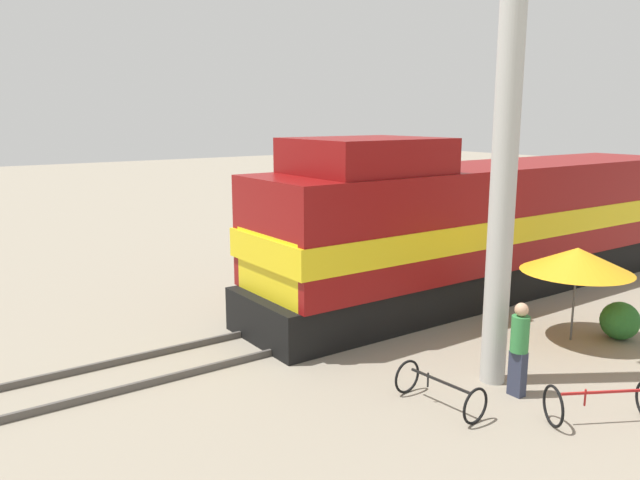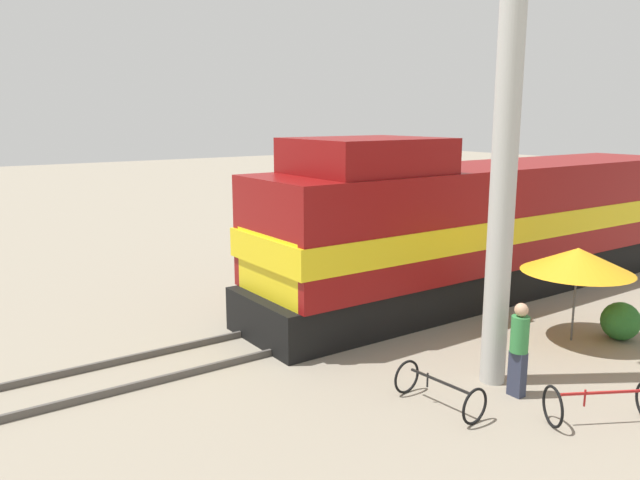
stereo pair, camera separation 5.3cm
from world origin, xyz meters
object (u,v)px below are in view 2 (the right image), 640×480
object	(u,v)px
person_bystander	(519,346)
locomotive	(482,226)
vendor_umbrella	(578,260)
bicycle	(601,404)
bicycle_spare	(439,390)
utility_pole	(506,128)

from	to	relation	value
person_bystander	locomotive	bearing A→B (deg)	136.63
vendor_umbrella	bicycle	bearing A→B (deg)	-50.38
person_bystander	bicycle	distance (m)	1.69
bicycle	locomotive	bearing A→B (deg)	174.53
bicycle_spare	person_bystander	bearing A→B (deg)	158.89
utility_pole	bicycle_spare	distance (m)	5.00
utility_pole	person_bystander	size ratio (longest dim) A/B	5.43
utility_pole	bicycle	world-z (taller)	utility_pole
locomotive	vendor_umbrella	distance (m)	4.19
vendor_umbrella	bicycle_spare	distance (m)	5.41
locomotive	utility_pole	xyz separation A→B (m)	(4.43, -4.69, 2.97)
utility_pole	vendor_umbrella	distance (m)	4.58
vendor_umbrella	person_bystander	bearing A→B (deg)	-71.85
locomotive	person_bystander	xyz separation A→B (m)	(5.13, -4.85, -1.05)
locomotive	bicycle	distance (m)	8.27
utility_pole	vendor_umbrella	world-z (taller)	utility_pole
utility_pole	bicycle	distance (m)	5.17
person_bystander	bicycle_spare	bearing A→B (deg)	-106.99
vendor_umbrella	person_bystander	world-z (taller)	vendor_umbrella
utility_pole	person_bystander	world-z (taller)	utility_pole
person_bystander	bicycle	world-z (taller)	person_bystander
bicycle	utility_pole	bearing A→B (deg)	-148.11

